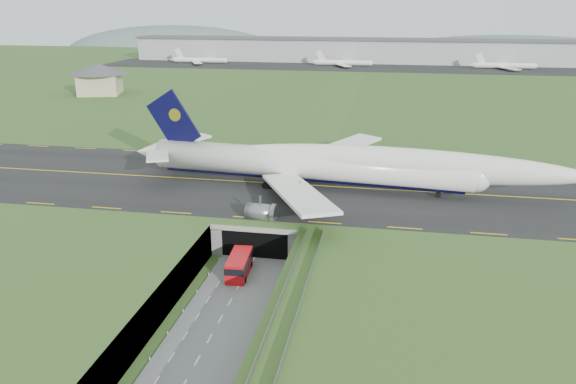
# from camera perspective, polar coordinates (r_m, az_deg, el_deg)

# --- Properties ---
(ground) EXTENTS (900.00, 900.00, 0.00)m
(ground) POSITION_cam_1_polar(r_m,az_deg,el_deg) (94.23, -4.55, -8.79)
(ground) COLOR #355020
(ground) RESTS_ON ground
(airfield_deck) EXTENTS (800.00, 800.00, 6.00)m
(airfield_deck) POSITION_cam_1_polar(r_m,az_deg,el_deg) (92.89, -4.60, -7.15)
(airfield_deck) COLOR gray
(airfield_deck) RESTS_ON ground
(trench_road) EXTENTS (12.00, 75.00, 0.20)m
(trench_road) POSITION_cam_1_polar(r_m,az_deg,el_deg) (87.85, -5.82, -10.94)
(trench_road) COLOR slate
(trench_road) RESTS_ON ground
(taxiway) EXTENTS (800.00, 44.00, 0.18)m
(taxiway) POSITION_cam_1_polar(r_m,az_deg,el_deg) (121.65, -0.67, 0.82)
(taxiway) COLOR black
(taxiway) RESTS_ON airfield_deck
(tunnel_portal) EXTENTS (17.00, 22.30, 6.00)m
(tunnel_portal) POSITION_cam_1_polar(r_m,az_deg,el_deg) (107.59, -2.33, -3.19)
(tunnel_portal) COLOR gray
(tunnel_portal) RESTS_ON ground
(guideway) EXTENTS (3.00, 53.00, 7.05)m
(guideway) POSITION_cam_1_polar(r_m,az_deg,el_deg) (73.21, -0.02, -12.64)
(guideway) COLOR #A8A8A3
(guideway) RESTS_ON ground
(jumbo_jet) EXTENTS (95.31, 60.98, 20.25)m
(jumbo_jet) POSITION_cam_1_polar(r_m,az_deg,el_deg) (116.98, 5.22, 2.76)
(jumbo_jet) COLOR white
(jumbo_jet) RESTS_ON ground
(shuttle_tram) EXTENTS (3.81, 8.77, 3.47)m
(shuttle_tram) POSITION_cam_1_polar(r_m,az_deg,el_deg) (94.67, -4.99, -7.39)
(shuttle_tram) COLOR red
(shuttle_tram) RESTS_ON ground
(service_building) EXTENTS (29.67, 29.67, 13.04)m
(service_building) POSITION_cam_1_polar(r_m,az_deg,el_deg) (256.86, -18.63, 11.09)
(service_building) COLOR #C3B68D
(service_building) RESTS_ON ground
(cargo_terminal) EXTENTS (320.00, 67.00, 15.60)m
(cargo_terminal) POSITION_cam_1_polar(r_m,az_deg,el_deg) (381.83, 7.25, 14.10)
(cargo_terminal) COLOR #B2B2B2
(cargo_terminal) RESTS_ON ground
(distant_hills) EXTENTS (700.00, 91.00, 60.00)m
(distant_hills) POSITION_cam_1_polar(r_m,az_deg,el_deg) (514.54, 15.46, 12.73)
(distant_hills) COLOR #556661
(distant_hills) RESTS_ON ground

